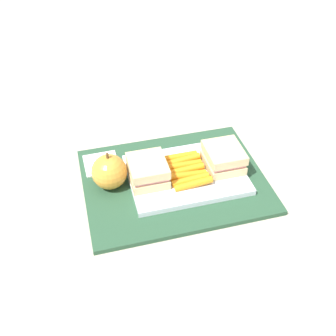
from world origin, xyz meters
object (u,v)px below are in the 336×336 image
at_px(food_tray, 186,175).
at_px(paper_napkin, 101,163).
at_px(sandwich_half_right, 148,171).
at_px(apple, 109,172).
at_px(carrot_sticks_bundle, 186,170).
at_px(sandwich_half_left, 224,158).

relative_size(food_tray, paper_napkin, 3.29).
relative_size(food_tray, sandwich_half_right, 2.88).
relative_size(sandwich_half_right, apple, 1.00).
relative_size(food_tray, carrot_sticks_bundle, 2.29).
distance_m(apple, paper_napkin, 0.08).
bearing_deg(apple, sandwich_half_right, 167.87).
relative_size(sandwich_half_left, apple, 1.00).
bearing_deg(sandwich_half_left, paper_napkin, -19.36).
bearing_deg(apple, sandwich_half_left, 176.10).
bearing_deg(paper_napkin, sandwich_half_right, 134.43).
bearing_deg(food_tray, paper_napkin, -27.60).
distance_m(food_tray, sandwich_half_right, 0.08).
bearing_deg(carrot_sticks_bundle, sandwich_half_left, -179.97).
height_order(sandwich_half_right, carrot_sticks_bundle, sandwich_half_right).
distance_m(carrot_sticks_bundle, apple, 0.15).
height_order(carrot_sticks_bundle, paper_napkin, carrot_sticks_bundle).
bearing_deg(paper_napkin, sandwich_half_left, 160.64).
bearing_deg(sandwich_half_right, apple, -12.13).
bearing_deg(carrot_sticks_bundle, apple, -5.94).
bearing_deg(food_tray, apple, -5.91).
height_order(apple, paper_napkin, apple).
bearing_deg(apple, paper_napkin, -81.98).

